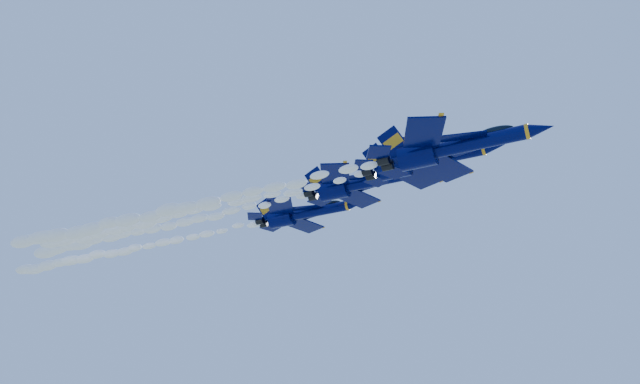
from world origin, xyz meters
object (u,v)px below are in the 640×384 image
at_px(jet_second, 423,161).
at_px(jet_fourth, 302,214).
at_px(jet_third, 359,184).
at_px(jet_lead, 451,147).

xyz_separation_m(jet_second, jet_fourth, (-23.32, 15.54, 4.07)).
xyz_separation_m(jet_second, jet_third, (-11.55, 9.31, 3.83)).
bearing_deg(jet_second, jet_fourth, 146.32).
relative_size(jet_third, jet_fourth, 1.03).
xyz_separation_m(jet_lead, jet_second, (-5.05, 8.11, 3.69)).
bearing_deg(jet_lead, jet_third, 133.62).
distance_m(jet_second, jet_fourth, 28.31).
height_order(jet_lead, jet_fourth, jet_fourth).
distance_m(jet_lead, jet_third, 25.21).
bearing_deg(jet_second, jet_third, 141.12).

